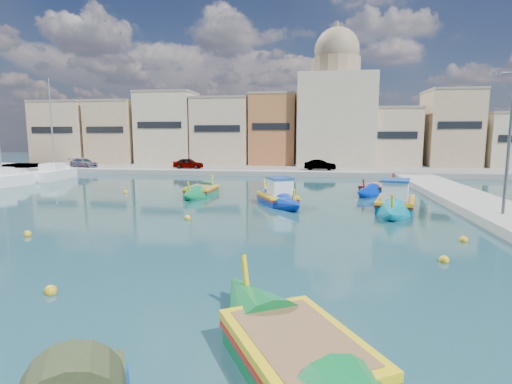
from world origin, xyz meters
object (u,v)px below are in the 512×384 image
(yacht_midnorth, at_px, (16,180))
(luzzu_blue_cabin, at_px, (278,199))
(church_block, at_px, (335,108))
(luzzu_cyan_south, at_px, (297,358))
(yacht_north, at_px, (62,173))
(quay_street_lamp, at_px, (508,142))
(luzzu_cyan_mid, at_px, (379,190))
(luzzu_green, at_px, (202,192))
(luzzu_turquoise_cabin, at_px, (395,204))

(yacht_midnorth, bearing_deg, luzzu_blue_cabin, -15.02)
(church_block, bearing_deg, luzzu_cyan_south, -93.33)
(luzzu_cyan_south, xyz_separation_m, yacht_midnorth, (-27.91, 26.49, 0.18))
(luzzu_cyan_south, relative_size, yacht_north, 0.74)
(quay_street_lamp, relative_size, luzzu_cyan_mid, 0.96)
(luzzu_cyan_south, distance_m, yacht_midnorth, 38.49)
(luzzu_cyan_mid, distance_m, luzzu_green, 14.37)
(luzzu_cyan_mid, bearing_deg, quay_street_lamp, -65.03)
(luzzu_cyan_mid, xyz_separation_m, luzzu_green, (-14.03, -3.08, -0.01))
(luzzu_blue_cabin, xyz_separation_m, luzzu_cyan_south, (2.22, -19.60, -0.06))
(quay_street_lamp, xyz_separation_m, luzzu_blue_cabin, (-12.55, 4.19, -3.99))
(church_block, distance_m, yacht_midnorth, 39.20)
(church_block, distance_m, luzzu_turquoise_cabin, 32.18)
(yacht_north, bearing_deg, quay_street_lamp, -24.95)
(luzzu_blue_cabin, relative_size, yacht_midnorth, 0.69)
(church_block, xyz_separation_m, yacht_midnorth, (-30.79, -22.91, -7.94))
(luzzu_green, xyz_separation_m, yacht_north, (-19.05, 10.30, 0.20))
(luzzu_blue_cabin, distance_m, yacht_midnorth, 26.60)
(church_block, bearing_deg, luzzu_turquoise_cabin, -85.46)
(church_block, height_order, luzzu_green, church_block)
(luzzu_green, relative_size, yacht_midnorth, 0.65)
(luzzu_blue_cabin, height_order, luzzu_cyan_south, luzzu_blue_cabin)
(luzzu_turquoise_cabin, bearing_deg, yacht_north, 155.94)
(luzzu_turquoise_cabin, relative_size, luzzu_blue_cabin, 1.22)
(luzzu_turquoise_cabin, distance_m, luzzu_cyan_south, 19.10)
(church_block, height_order, luzzu_cyan_south, church_block)
(luzzu_cyan_mid, bearing_deg, yacht_midnorth, 178.86)
(church_block, relative_size, yacht_midnorth, 1.63)
(quay_street_lamp, height_order, luzzu_cyan_mid, quay_street_lamp)
(luzzu_blue_cabin, xyz_separation_m, yacht_midnorth, (-25.69, 6.89, 0.12))
(yacht_midnorth, bearing_deg, luzzu_cyan_south, -43.50)
(church_block, bearing_deg, luzzu_green, -113.23)
(luzzu_blue_cabin, xyz_separation_m, yacht_north, (-25.38, 13.45, 0.10))
(luzzu_turquoise_cabin, height_order, yacht_north, yacht_north)
(quay_street_lamp, distance_m, luzzu_cyan_south, 18.98)
(church_block, xyz_separation_m, quay_street_lamp, (7.44, -34.00, -4.07))
(yacht_midnorth, bearing_deg, luzzu_green, -10.95)
(luzzu_cyan_mid, xyz_separation_m, yacht_midnorth, (-33.39, 0.67, 0.20))
(quay_street_lamp, distance_m, yacht_midnorth, 40.00)
(luzzu_cyan_south, bearing_deg, yacht_midnorth, 136.50)
(luzzu_turquoise_cabin, xyz_separation_m, luzzu_cyan_mid, (0.13, 7.49, -0.11))
(luzzu_turquoise_cabin, xyz_separation_m, yacht_north, (-32.95, 14.71, 0.07))
(yacht_midnorth, bearing_deg, luzzu_cyan_mid, -1.14)
(luzzu_green, bearing_deg, yacht_north, 151.59)
(church_block, relative_size, luzzu_green, 2.52)
(luzzu_cyan_south, bearing_deg, luzzu_blue_cabin, 96.47)
(yacht_north, bearing_deg, church_block, 28.21)
(luzzu_blue_cabin, bearing_deg, church_block, 80.29)
(luzzu_green, bearing_deg, luzzu_blue_cabin, -26.42)
(luzzu_turquoise_cabin, bearing_deg, luzzu_cyan_mid, 89.04)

